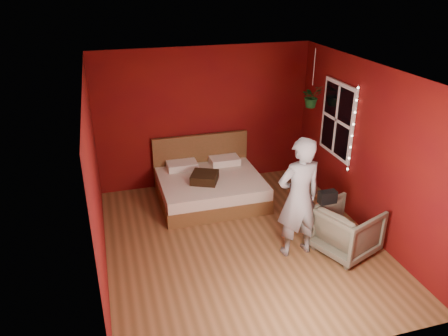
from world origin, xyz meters
TOP-DOWN VIEW (x-y plane):
  - floor at (0.00, 0.00)m, footprint 4.50×4.50m
  - room_walls at (0.00, 0.00)m, footprint 4.04×4.54m
  - window at (1.97, 0.90)m, footprint 0.05×0.97m
  - fairy_lights at (1.94, 0.37)m, footprint 0.04×0.04m
  - bed at (-0.11, 1.51)m, footprint 1.81×1.54m
  - person at (0.68, -0.44)m, footprint 0.69×0.47m
  - armchair at (1.39, -0.62)m, footprint 1.04×1.03m
  - handbag at (1.15, -0.40)m, footprint 0.26×0.14m
  - throw_pillow at (-0.25, 1.31)m, footprint 0.58×0.58m
  - hanging_plant at (1.75, 1.46)m, footprint 0.41×0.37m

SIDE VIEW (x-z plane):
  - floor at x=0.00m, z-range 0.00..0.00m
  - bed at x=-0.11m, z-range -0.24..0.76m
  - armchair at x=1.39m, z-range 0.00..0.73m
  - throw_pillow at x=-0.25m, z-range 0.45..0.61m
  - handbag at x=1.15m, z-range 0.73..0.92m
  - person at x=0.68m, z-range 0.00..1.80m
  - fairy_lights at x=1.94m, z-range 0.77..2.22m
  - window at x=1.97m, z-range 0.87..2.14m
  - room_walls at x=0.00m, z-range 0.37..2.99m
  - hanging_plant at x=1.75m, z-range 1.26..2.29m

